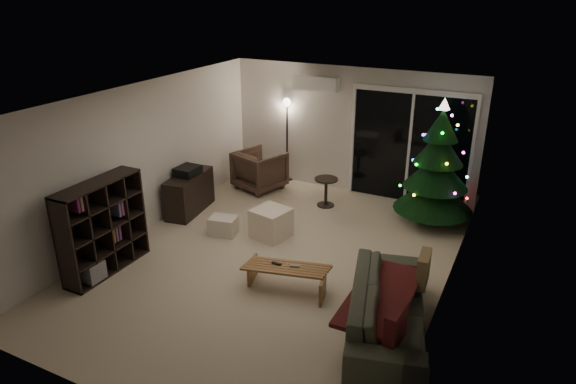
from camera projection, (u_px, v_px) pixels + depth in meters
name	position (u px, v px, depth m)	size (l,w,h in m)	color
room	(339.00, 173.00, 8.56)	(6.50, 7.51, 2.60)	beige
bookshelf	(94.00, 225.00, 7.47)	(0.35, 1.40, 1.40)	black
media_cabinet	(189.00, 193.00, 9.46)	(0.43, 1.16, 0.72)	black
stereo	(188.00, 171.00, 9.29)	(0.37, 0.43, 0.15)	black
armchair	(260.00, 170.00, 10.50)	(0.86, 0.88, 0.80)	#46362C
ottoman	(271.00, 223.00, 8.56)	(0.55, 0.55, 0.49)	silver
cardboard_box_a	(223.00, 226.00, 8.66)	(0.44, 0.34, 0.32)	silver
cardboard_box_b	(274.00, 228.00, 8.66)	(0.37, 0.28, 0.26)	silver
side_table	(326.00, 192.00, 9.73)	(0.44, 0.44, 0.55)	black
floor_lamp	(287.00, 141.00, 10.84)	(0.27, 0.27, 1.71)	black
sofa	(388.00, 308.00, 6.19)	(2.24, 0.88, 0.65)	#434839
sofa_throw	(381.00, 296.00, 6.18)	(0.70, 1.61, 0.05)	#4A1318
cushion_a	(423.00, 269.00, 6.52)	(0.13, 0.43, 0.43)	#7B6243
cushion_b	(396.00, 326.00, 5.45)	(0.13, 0.43, 0.43)	#4A1318
coffee_table	(286.00, 278.00, 7.09)	(1.15, 0.40, 0.36)	olive
remote_a	(277.00, 263.00, 7.08)	(0.14, 0.04, 0.02)	black
remote_b	(295.00, 266.00, 7.02)	(0.13, 0.04, 0.02)	slate
christmas_tree	(438.00, 163.00, 8.75)	(1.38, 1.38, 2.22)	black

